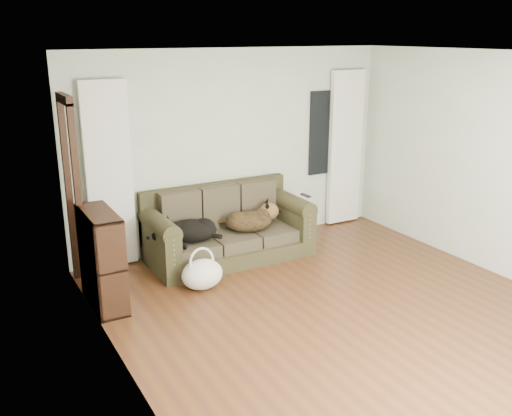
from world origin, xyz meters
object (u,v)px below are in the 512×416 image
dog_black_lab (188,231)px  bookshelf (102,261)px  sofa (229,224)px  dog_shepherd (251,219)px  tote_bag (202,276)px

dog_black_lab → bookshelf: 1.26m
sofa → dog_black_lab: size_ratio=3.23×
dog_shepherd → bookshelf: size_ratio=0.62×
sofa → dog_black_lab: sofa is taller
sofa → tote_bag: bearing=-134.7°
sofa → tote_bag: (-0.68, -0.69, -0.29)m
sofa → dog_black_lab: (-0.58, -0.06, 0.03)m
sofa → tote_bag: sofa is taller
bookshelf → dog_shepherd: bearing=6.4°
dog_black_lab → tote_bag: dog_black_lab is taller
dog_shepherd → tote_bag: bearing=44.5°
bookshelf → dog_black_lab: bearing=15.3°
sofa → dog_shepherd: 0.30m
dog_shepherd → tote_bag: (-0.97, -0.64, -0.33)m
dog_black_lab → dog_shepherd: bearing=21.9°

